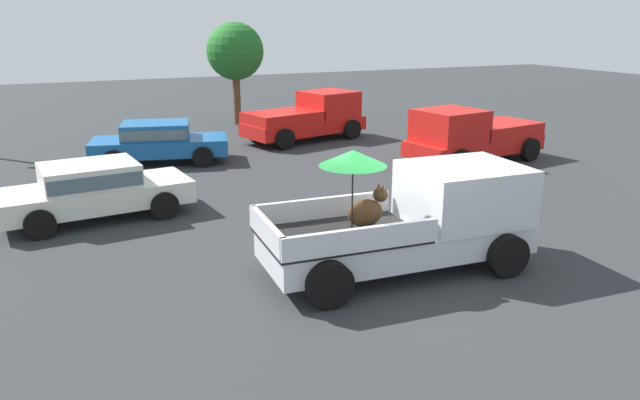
{
  "coord_description": "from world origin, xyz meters",
  "views": [
    {
      "loc": [
        -5.67,
        -9.13,
        4.57
      ],
      "look_at": [
        -0.94,
        1.42,
        1.1
      ],
      "focal_mm": 34.23,
      "sensor_mm": 36.0,
      "label": 1
    }
  ],
  "objects": [
    {
      "name": "tree_by_lot",
      "position": [
        2.06,
        17.05,
        3.14
      ],
      "size": [
        2.46,
        2.46,
        4.4
      ],
      "color": "brown",
      "rests_on": "ground"
    },
    {
      "name": "ground_plane",
      "position": [
        0.0,
        0.0,
        0.0
      ],
      "size": [
        80.0,
        80.0,
        0.0
      ],
      "primitive_type": "plane",
      "color": "#2D3033"
    },
    {
      "name": "pickup_truck_red",
      "position": [
        3.53,
        12.43,
        0.87
      ],
      "size": [
        5.1,
        3.07,
        1.8
      ],
      "rotation": [
        0.0,
        0.0,
        0.25
      ],
      "color": "black",
      "rests_on": "ground"
    },
    {
      "name": "pickup_truck_main",
      "position": [
        0.45,
        -0.02,
        0.97
      ],
      "size": [
        5.15,
        2.47,
        2.35
      ],
      "rotation": [
        0.0,
        0.0,
        -0.05
      ],
      "color": "black",
      "rests_on": "ground"
    },
    {
      "name": "parked_sedan_far",
      "position": [
        -2.48,
        10.81,
        0.74
      ],
      "size": [
        4.59,
        2.69,
        1.33
      ],
      "rotation": [
        0.0,
        0.0,
        -0.23
      ],
      "color": "black",
      "rests_on": "ground"
    },
    {
      "name": "pickup_truck_far",
      "position": [
        6.83,
        6.72,
        0.87
      ],
      "size": [
        5.03,
        2.77,
        1.8
      ],
      "rotation": [
        0.0,
        0.0,
        3.3
      ],
      "color": "black",
      "rests_on": "ground"
    },
    {
      "name": "parked_sedan_near",
      "position": [
        -4.88,
        5.57,
        0.74
      ],
      "size": [
        4.46,
        2.33,
        1.33
      ],
      "rotation": [
        0.0,
        0.0,
        0.11
      ],
      "color": "black",
      "rests_on": "ground"
    }
  ]
}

